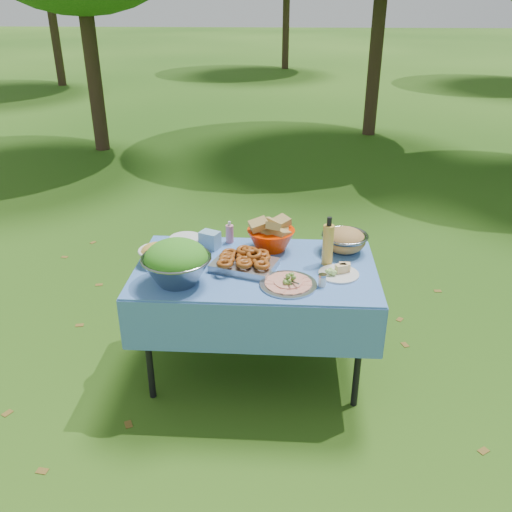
{
  "coord_description": "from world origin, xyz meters",
  "views": [
    {
      "loc": [
        0.18,
        -2.93,
        2.26
      ],
      "look_at": [
        0.0,
        0.0,
        0.84
      ],
      "focal_mm": 38.0,
      "sensor_mm": 36.0,
      "label": 1
    }
  ],
  "objects_px": {
    "bread_bowl": "(271,234)",
    "salad_bowl": "(176,262)",
    "picnic_table": "(256,320)",
    "charcuterie_platter": "(288,279)",
    "oil_bottle": "(328,241)",
    "plate_stack": "(186,241)",
    "pasta_bowl_steel": "(345,240)"
  },
  "relations": [
    {
      "from": "pasta_bowl_steel",
      "to": "charcuterie_platter",
      "type": "height_order",
      "value": "pasta_bowl_steel"
    },
    {
      "from": "plate_stack",
      "to": "charcuterie_platter",
      "type": "height_order",
      "value": "charcuterie_platter"
    },
    {
      "from": "plate_stack",
      "to": "pasta_bowl_steel",
      "type": "relative_size",
      "value": 0.73
    },
    {
      "from": "salad_bowl",
      "to": "oil_bottle",
      "type": "xyz_separation_m",
      "value": [
        0.87,
        0.29,
        0.02
      ]
    },
    {
      "from": "picnic_table",
      "to": "bread_bowl",
      "type": "distance_m",
      "value": 0.56
    },
    {
      "from": "salad_bowl",
      "to": "bread_bowl",
      "type": "relative_size",
      "value": 1.28
    },
    {
      "from": "picnic_table",
      "to": "salad_bowl",
      "type": "height_order",
      "value": "salad_bowl"
    },
    {
      "from": "salad_bowl",
      "to": "plate_stack",
      "type": "height_order",
      "value": "salad_bowl"
    },
    {
      "from": "bread_bowl",
      "to": "salad_bowl",
      "type": "bearing_deg",
      "value": -136.73
    },
    {
      "from": "charcuterie_platter",
      "to": "oil_bottle",
      "type": "relative_size",
      "value": 1.07
    },
    {
      "from": "salad_bowl",
      "to": "charcuterie_platter",
      "type": "xyz_separation_m",
      "value": [
        0.64,
        0.01,
        -0.09
      ]
    },
    {
      "from": "bread_bowl",
      "to": "pasta_bowl_steel",
      "type": "bearing_deg",
      "value": -0.09
    },
    {
      "from": "picnic_table",
      "to": "oil_bottle",
      "type": "xyz_separation_m",
      "value": [
        0.44,
        0.07,
        0.53
      ]
    },
    {
      "from": "bread_bowl",
      "to": "charcuterie_platter",
      "type": "relative_size",
      "value": 0.94
    },
    {
      "from": "charcuterie_platter",
      "to": "oil_bottle",
      "type": "distance_m",
      "value": 0.39
    },
    {
      "from": "plate_stack",
      "to": "charcuterie_platter",
      "type": "bearing_deg",
      "value": -36.94
    },
    {
      "from": "bread_bowl",
      "to": "oil_bottle",
      "type": "relative_size",
      "value": 1.01
    },
    {
      "from": "picnic_table",
      "to": "charcuterie_platter",
      "type": "xyz_separation_m",
      "value": [
        0.2,
        -0.22,
        0.42
      ]
    },
    {
      "from": "salad_bowl",
      "to": "picnic_table",
      "type": "bearing_deg",
      "value": 27.07
    },
    {
      "from": "charcuterie_platter",
      "to": "oil_bottle",
      "type": "height_order",
      "value": "oil_bottle"
    },
    {
      "from": "plate_stack",
      "to": "oil_bottle",
      "type": "bearing_deg",
      "value": -13.68
    },
    {
      "from": "bread_bowl",
      "to": "oil_bottle",
      "type": "xyz_separation_m",
      "value": [
        0.35,
        -0.19,
        0.05
      ]
    },
    {
      "from": "picnic_table",
      "to": "bread_bowl",
      "type": "bearing_deg",
      "value": 72.55
    },
    {
      "from": "pasta_bowl_steel",
      "to": "bread_bowl",
      "type": "bearing_deg",
      "value": 179.91
    },
    {
      "from": "picnic_table",
      "to": "bread_bowl",
      "type": "height_order",
      "value": "bread_bowl"
    },
    {
      "from": "pasta_bowl_steel",
      "to": "plate_stack",
      "type": "bearing_deg",
      "value": 178.38
    },
    {
      "from": "pasta_bowl_steel",
      "to": "picnic_table",
      "type": "bearing_deg",
      "value": -154.55
    },
    {
      "from": "bread_bowl",
      "to": "oil_bottle",
      "type": "height_order",
      "value": "oil_bottle"
    },
    {
      "from": "oil_bottle",
      "to": "pasta_bowl_steel",
      "type": "bearing_deg",
      "value": 57.93
    },
    {
      "from": "picnic_table",
      "to": "salad_bowl",
      "type": "relative_size",
      "value": 3.69
    },
    {
      "from": "bread_bowl",
      "to": "picnic_table",
      "type": "bearing_deg",
      "value": -107.45
    },
    {
      "from": "salad_bowl",
      "to": "plate_stack",
      "type": "distance_m",
      "value": 0.53
    }
  ]
}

